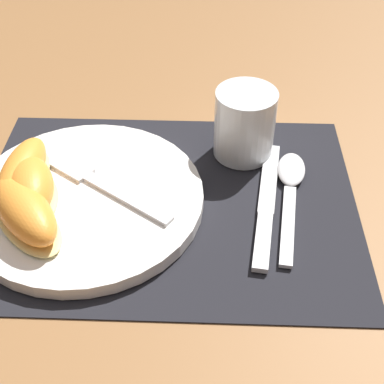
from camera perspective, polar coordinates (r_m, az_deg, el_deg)
ground_plane at (r=0.63m, az=-2.69°, el=-1.16°), size 3.00×3.00×0.00m
placemat at (r=0.62m, az=-2.69°, el=-1.03°), size 0.44×0.33×0.00m
plate at (r=0.62m, az=-11.23°, el=-0.74°), size 0.27×0.27×0.02m
juice_glass at (r=0.67m, az=5.60°, el=6.88°), size 0.08×0.08×0.09m
knife at (r=0.62m, az=7.94°, el=-1.34°), size 0.05×0.21×0.01m
spoon at (r=0.65m, az=10.46°, el=0.95°), size 0.05×0.19×0.01m
fork at (r=0.63m, az=-10.56°, el=1.35°), size 0.18×0.13×0.00m
citrus_wedge_0 at (r=0.63m, az=-17.74°, el=1.50°), size 0.05×0.13×0.04m
citrus_wedge_1 at (r=0.61m, az=-16.83°, el=0.41°), size 0.08×0.11×0.04m
citrus_wedge_2 at (r=0.59m, az=-17.44°, el=-2.02°), size 0.12×0.13×0.04m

